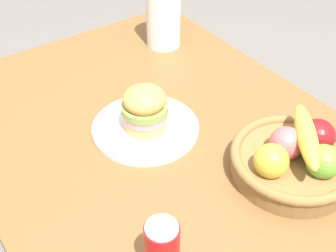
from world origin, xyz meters
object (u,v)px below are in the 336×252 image
object	(u,v)px
fruit_basket	(295,158)
paper_towel_roll	(163,11)
plate	(146,128)
soda_can	(162,249)
sandwich	(145,108)

from	to	relation	value
fruit_basket	paper_towel_roll	world-z (taller)	paper_towel_roll
plate	fruit_basket	xyz separation A→B (m)	(0.33, 0.19, 0.04)
plate	soda_can	xyz separation A→B (m)	(0.36, -0.20, 0.06)
sandwich	soda_can	bearing A→B (deg)	-28.56
sandwich	soda_can	distance (m)	0.41
plate	sandwich	xyz separation A→B (m)	(-0.00, 0.00, 0.07)
sandwich	plate	bearing A→B (deg)	0.00
plate	paper_towel_roll	distance (m)	0.46
soda_can	fruit_basket	size ratio (longest dim) A/B	0.43
plate	fruit_basket	size ratio (longest dim) A/B	0.96
plate	paper_towel_roll	bearing A→B (deg)	139.23
sandwich	fruit_basket	world-z (taller)	fruit_basket
plate	paper_towel_roll	world-z (taller)	paper_towel_roll
fruit_basket	plate	bearing A→B (deg)	-149.23
paper_towel_roll	plate	bearing A→B (deg)	-40.77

